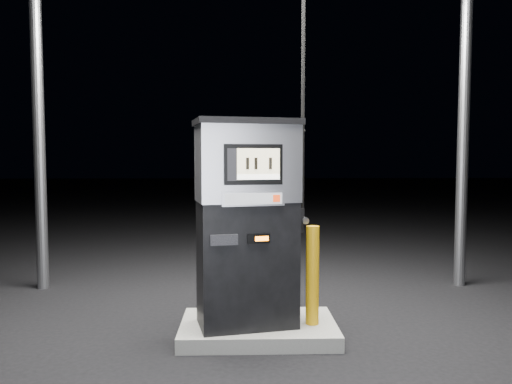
{
  "coord_description": "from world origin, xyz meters",
  "views": [
    {
      "loc": [
        -0.17,
        -5.07,
        1.85
      ],
      "look_at": [
        -0.02,
        0.0,
        1.5
      ],
      "focal_mm": 35.0,
      "sensor_mm": 36.0,
      "label": 1
    }
  ],
  "objects": [
    {
      "name": "pump_island",
      "position": [
        0.0,
        0.0,
        0.07
      ],
      "size": [
        1.6,
        1.0,
        0.15
      ],
      "primitive_type": "cube",
      "color": "slate",
      "rests_on": "ground"
    },
    {
      "name": "ground",
      "position": [
        0.0,
        0.0,
        0.0
      ],
      "size": [
        80.0,
        80.0,
        0.0
      ],
      "primitive_type": "plane",
      "color": "black",
      "rests_on": "ground"
    },
    {
      "name": "fuel_dispenser",
      "position": [
        -0.11,
        -0.08,
        1.22
      ],
      "size": [
        1.2,
        0.82,
        4.32
      ],
      "rotation": [
        0.0,
        0.0,
        0.21
      ],
      "color": "black",
      "rests_on": "pump_island"
    },
    {
      "name": "bollard_left",
      "position": [
        -0.55,
        -0.1,
        0.54
      ],
      "size": [
        0.13,
        0.13,
        0.79
      ],
      "primitive_type": "cylinder",
      "rotation": [
        0.0,
        0.0,
        0.35
      ],
      "color": "#CF930B",
      "rests_on": "pump_island"
    },
    {
      "name": "bollard_right",
      "position": [
        0.55,
        -0.07,
        0.66
      ],
      "size": [
        0.16,
        0.16,
        1.01
      ],
      "primitive_type": "cylinder",
      "rotation": [
        0.0,
        0.0,
        -0.25
      ],
      "color": "#CF930B",
      "rests_on": "pump_island"
    }
  ]
}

